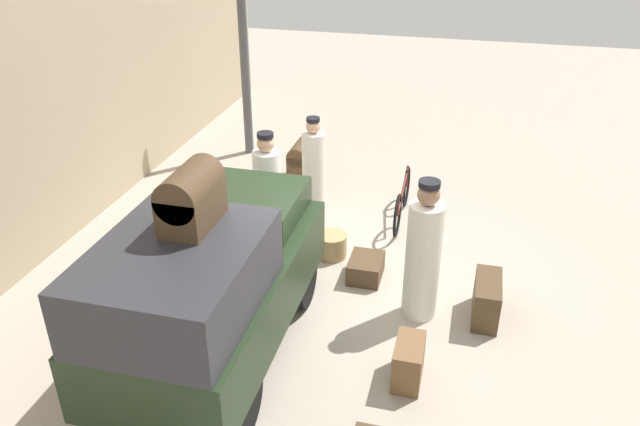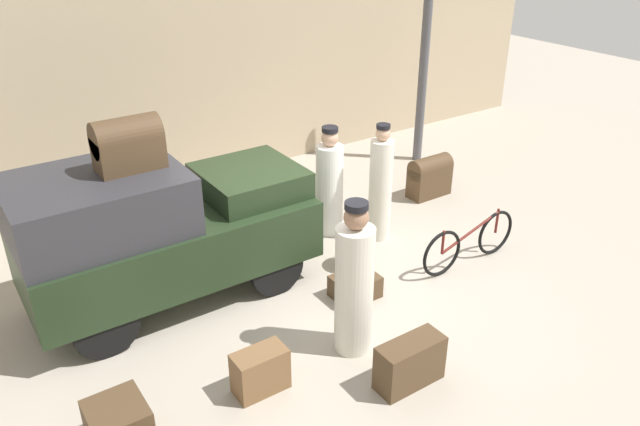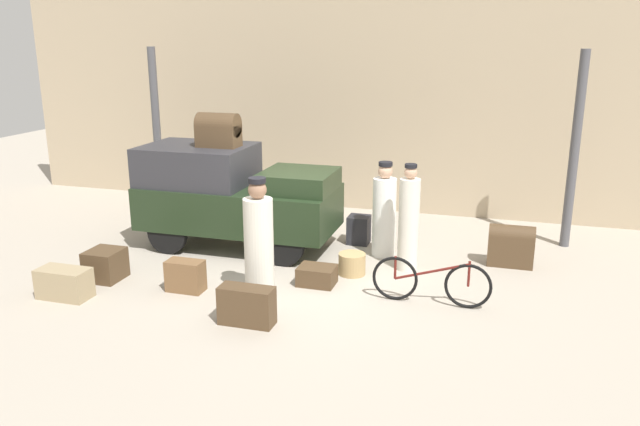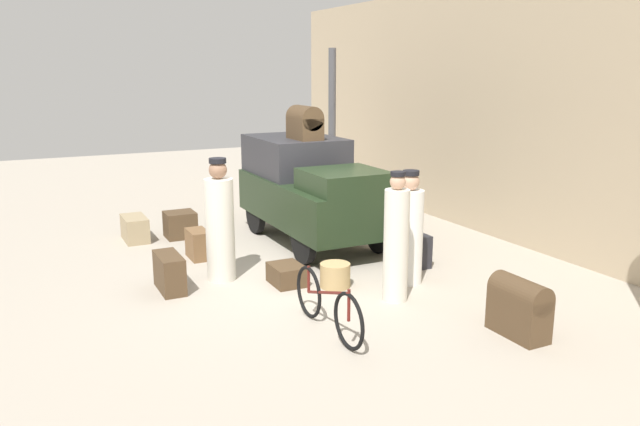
{
  "view_description": "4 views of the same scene",
  "coord_description": "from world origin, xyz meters",
  "px_view_note": "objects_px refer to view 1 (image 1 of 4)",
  "views": [
    {
      "loc": [
        -6.5,
        -1.52,
        4.63
      ],
      "look_at": [
        0.2,
        0.2,
        0.95
      ],
      "focal_mm": 35.0,
      "sensor_mm": 36.0,
      "label": 1
    },
    {
      "loc": [
        -3.66,
        -5.49,
        4.44
      ],
      "look_at": [
        0.2,
        0.2,
        0.95
      ],
      "focal_mm": 35.0,
      "sensor_mm": 36.0,
      "label": 2
    },
    {
      "loc": [
        2.87,
        -8.78,
        3.61
      ],
      "look_at": [
        0.2,
        0.2,
        0.95
      ],
      "focal_mm": 35.0,
      "sensor_mm": 36.0,
      "label": 3
    },
    {
      "loc": [
        8.06,
        -3.71,
        2.99
      ],
      "look_at": [
        0.2,
        0.2,
        0.95
      ],
      "focal_mm": 35.0,
      "sensor_mm": 36.0,
      "label": 4
    }
  ],
  "objects_px": {
    "suitcase_small_leather": "(408,362)",
    "trunk_on_truck_roof": "(191,197)",
    "porter_carrying_trunk": "(313,178)",
    "trunk_large_brown": "(366,268)",
    "truck": "(210,284)",
    "trunk_umber_medium": "(222,235)",
    "conductor_in_dark_uniform": "(423,257)",
    "trunk_barrel_dark": "(302,160)",
    "suitcase_black_upright": "(486,299)",
    "wicker_basket": "(331,245)",
    "porter_standing_middle": "(268,191)",
    "bicycle": "(402,200)"
  },
  "relations": [
    {
      "from": "porter_carrying_trunk",
      "to": "trunk_on_truck_roof",
      "type": "xyz_separation_m",
      "value": [
        -3.36,
        0.27,
        1.27
      ]
    },
    {
      "from": "trunk_large_brown",
      "to": "trunk_on_truck_roof",
      "type": "distance_m",
      "value": 3.17
    },
    {
      "from": "conductor_in_dark_uniform",
      "to": "suitcase_small_leather",
      "type": "relative_size",
      "value": 3.27
    },
    {
      "from": "trunk_large_brown",
      "to": "suitcase_black_upright",
      "type": "bearing_deg",
      "value": -107.32
    },
    {
      "from": "suitcase_black_upright",
      "to": "suitcase_small_leather",
      "type": "height_order",
      "value": "suitcase_black_upright"
    },
    {
      "from": "porter_standing_middle",
      "to": "suitcase_small_leather",
      "type": "distance_m",
      "value": 3.46
    },
    {
      "from": "trunk_umber_medium",
      "to": "suitcase_black_upright",
      "type": "distance_m",
      "value": 3.69
    },
    {
      "from": "trunk_umber_medium",
      "to": "trunk_barrel_dark",
      "type": "xyz_separation_m",
      "value": [
        2.63,
        -0.41,
        0.11
      ]
    },
    {
      "from": "trunk_on_truck_roof",
      "to": "suitcase_small_leather",
      "type": "bearing_deg",
      "value": -79.78
    },
    {
      "from": "wicker_basket",
      "to": "porter_standing_middle",
      "type": "xyz_separation_m",
      "value": [
        0.3,
        1.01,
        0.57
      ]
    },
    {
      "from": "bicycle",
      "to": "conductor_in_dark_uniform",
      "type": "xyz_separation_m",
      "value": [
        -2.34,
        -0.53,
        0.48
      ]
    },
    {
      "from": "trunk_barrel_dark",
      "to": "trunk_on_truck_roof",
      "type": "distance_m",
      "value": 5.24
    },
    {
      "from": "suitcase_small_leather",
      "to": "trunk_on_truck_roof",
      "type": "relative_size",
      "value": 0.76
    },
    {
      "from": "bicycle",
      "to": "trunk_barrel_dark",
      "type": "height_order",
      "value": "trunk_barrel_dark"
    },
    {
      "from": "suitcase_black_upright",
      "to": "porter_standing_middle",
      "type": "bearing_deg",
      "value": 69.11
    },
    {
      "from": "trunk_large_brown",
      "to": "truck",
      "type": "bearing_deg",
      "value": 146.27
    },
    {
      "from": "truck",
      "to": "wicker_basket",
      "type": "relative_size",
      "value": 7.98
    },
    {
      "from": "porter_standing_middle",
      "to": "porter_carrying_trunk",
      "type": "bearing_deg",
      "value": -47.59
    },
    {
      "from": "porter_carrying_trunk",
      "to": "trunk_large_brown",
      "type": "height_order",
      "value": "porter_carrying_trunk"
    },
    {
      "from": "conductor_in_dark_uniform",
      "to": "trunk_large_brown",
      "type": "distance_m",
      "value": 1.18
    },
    {
      "from": "trunk_barrel_dark",
      "to": "suitcase_small_leather",
      "type": "distance_m",
      "value": 5.18
    },
    {
      "from": "truck",
      "to": "porter_carrying_trunk",
      "type": "relative_size",
      "value": 1.97
    },
    {
      "from": "wicker_basket",
      "to": "trunk_on_truck_roof",
      "type": "xyz_separation_m",
      "value": [
        -2.56,
        0.74,
        1.9
      ]
    },
    {
      "from": "truck",
      "to": "conductor_in_dark_uniform",
      "type": "distance_m",
      "value": 2.46
    },
    {
      "from": "conductor_in_dark_uniform",
      "to": "trunk_barrel_dark",
      "type": "distance_m",
      "value": 4.21
    },
    {
      "from": "trunk_barrel_dark",
      "to": "suitcase_small_leather",
      "type": "bearing_deg",
      "value": -151.73
    },
    {
      "from": "truck",
      "to": "trunk_large_brown",
      "type": "bearing_deg",
      "value": -33.73
    },
    {
      "from": "trunk_umber_medium",
      "to": "trunk_barrel_dark",
      "type": "height_order",
      "value": "trunk_barrel_dark"
    },
    {
      "from": "suitcase_black_upright",
      "to": "trunk_barrel_dark",
      "type": "bearing_deg",
      "value": 44.52
    },
    {
      "from": "wicker_basket",
      "to": "trunk_barrel_dark",
      "type": "distance_m",
      "value": 2.63
    },
    {
      "from": "wicker_basket",
      "to": "porter_standing_middle",
      "type": "distance_m",
      "value": 1.2
    },
    {
      "from": "porter_carrying_trunk",
      "to": "trunk_large_brown",
      "type": "relative_size",
      "value": 3.11
    },
    {
      "from": "porter_standing_middle",
      "to": "wicker_basket",
      "type": "bearing_deg",
      "value": -106.59
    },
    {
      "from": "truck",
      "to": "trunk_umber_medium",
      "type": "xyz_separation_m",
      "value": [
        2.11,
        0.79,
        -0.71
      ]
    },
    {
      "from": "truck",
      "to": "porter_standing_middle",
      "type": "distance_m",
      "value": 2.68
    },
    {
      "from": "porter_standing_middle",
      "to": "suitcase_black_upright",
      "type": "height_order",
      "value": "porter_standing_middle"
    },
    {
      "from": "bicycle",
      "to": "porter_standing_middle",
      "type": "xyz_separation_m",
      "value": [
        -1.02,
        1.81,
        0.4
      ]
    },
    {
      "from": "wicker_basket",
      "to": "trunk_barrel_dark",
      "type": "height_order",
      "value": "trunk_barrel_dark"
    },
    {
      "from": "trunk_on_truck_roof",
      "to": "wicker_basket",
      "type": "bearing_deg",
      "value": -16.07
    },
    {
      "from": "porter_standing_middle",
      "to": "suitcase_black_upright",
      "type": "xyz_separation_m",
      "value": [
        -1.19,
        -3.12,
        -0.48
      ]
    },
    {
      "from": "bicycle",
      "to": "trunk_large_brown",
      "type": "distance_m",
      "value": 1.75
    },
    {
      "from": "porter_carrying_trunk",
      "to": "porter_standing_middle",
      "type": "relative_size",
      "value": 1.06
    },
    {
      "from": "bicycle",
      "to": "porter_standing_middle",
      "type": "distance_m",
      "value": 2.11
    },
    {
      "from": "trunk_barrel_dark",
      "to": "trunk_large_brown",
      "type": "distance_m",
      "value": 3.26
    },
    {
      "from": "conductor_in_dark_uniform",
      "to": "trunk_barrel_dark",
      "type": "bearing_deg",
      "value": 35.61
    },
    {
      "from": "trunk_barrel_dark",
      "to": "suitcase_black_upright",
      "type": "height_order",
      "value": "trunk_barrel_dark"
    },
    {
      "from": "truck",
      "to": "wicker_basket",
      "type": "distance_m",
      "value": 2.59
    },
    {
      "from": "wicker_basket",
      "to": "trunk_on_truck_roof",
      "type": "height_order",
      "value": "trunk_on_truck_roof"
    },
    {
      "from": "suitcase_small_leather",
      "to": "trunk_large_brown",
      "type": "bearing_deg",
      "value": 23.81
    },
    {
      "from": "suitcase_small_leather",
      "to": "trunk_on_truck_roof",
      "type": "bearing_deg",
      "value": 100.22
    }
  ]
}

